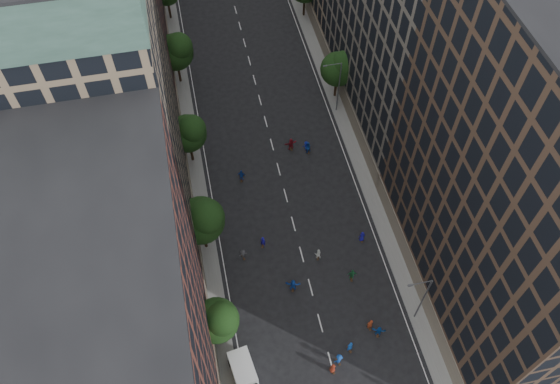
% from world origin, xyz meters
% --- Properties ---
extents(ground, '(240.00, 240.00, 0.00)m').
position_xyz_m(ground, '(0.00, 40.00, 0.00)').
color(ground, black).
rests_on(ground, ground).
extents(sidewalk_left, '(4.00, 105.00, 0.15)m').
position_xyz_m(sidewalk_left, '(-12.00, 47.50, 0.07)').
color(sidewalk_left, slate).
rests_on(sidewalk_left, ground).
extents(sidewalk_right, '(4.00, 105.00, 0.15)m').
position_xyz_m(sidewalk_right, '(12.00, 47.50, 0.07)').
color(sidewalk_right, slate).
rests_on(sidewalk_right, ground).
extents(bldg_left_a, '(14.00, 22.00, 30.00)m').
position_xyz_m(bldg_left_a, '(-19.00, 11.00, 15.00)').
color(bldg_left_a, brown).
rests_on(bldg_left_a, ground).
extents(bldg_left_b, '(14.00, 26.00, 34.00)m').
position_xyz_m(bldg_left_b, '(-19.00, 35.00, 17.00)').
color(bldg_left_b, '#7E6A52').
rests_on(bldg_left_b, ground).
extents(bldg_left_c, '(14.00, 20.00, 28.00)m').
position_xyz_m(bldg_left_c, '(-19.00, 58.00, 14.00)').
color(bldg_left_c, brown).
rests_on(bldg_left_c, ground).
extents(bldg_right_a, '(14.00, 30.00, 36.00)m').
position_xyz_m(bldg_right_a, '(19.00, 15.00, 18.00)').
color(bldg_right_a, '#453225').
rests_on(bldg_right_a, ground).
extents(bldg_right_b, '(14.00, 28.00, 33.00)m').
position_xyz_m(bldg_right_b, '(19.00, 44.00, 16.50)').
color(bldg_right_b, '#5D574D').
rests_on(bldg_right_b, ground).
extents(tree_left_1, '(4.80, 4.80, 8.21)m').
position_xyz_m(tree_left_1, '(-11.02, 13.86, 5.55)').
color(tree_left_1, black).
rests_on(tree_left_1, ground).
extents(tree_left_2, '(5.60, 5.60, 9.45)m').
position_xyz_m(tree_left_2, '(-10.99, 25.83, 6.36)').
color(tree_left_2, black).
rests_on(tree_left_2, ground).
extents(tree_left_3, '(5.00, 5.00, 8.58)m').
position_xyz_m(tree_left_3, '(-11.02, 39.85, 5.82)').
color(tree_left_3, black).
rests_on(tree_left_3, ground).
extents(tree_left_4, '(5.40, 5.40, 9.08)m').
position_xyz_m(tree_left_4, '(-11.00, 55.84, 6.10)').
color(tree_left_4, black).
rests_on(tree_left_4, ground).
extents(tree_right_a, '(5.00, 5.00, 8.39)m').
position_xyz_m(tree_right_a, '(11.38, 47.85, 5.63)').
color(tree_right_a, black).
rests_on(tree_right_a, ground).
extents(streetlamp_near, '(2.64, 0.22, 9.06)m').
position_xyz_m(streetlamp_near, '(10.37, 12.00, 5.17)').
color(streetlamp_near, '#595B60').
rests_on(streetlamp_near, ground).
extents(streetlamp_far, '(2.64, 0.22, 9.06)m').
position_xyz_m(streetlamp_far, '(10.37, 45.00, 5.17)').
color(streetlamp_far, '#595B60').
rests_on(streetlamp_far, ground).
extents(cargo_van, '(3.06, 5.32, 2.69)m').
position_xyz_m(cargo_van, '(-9.32, 9.17, 1.41)').
color(cargo_van, white).
rests_on(cargo_van, ground).
extents(skater_1, '(0.78, 0.61, 1.89)m').
position_xyz_m(skater_1, '(2.32, 9.88, 0.95)').
color(skater_1, blue).
rests_on(skater_1, ground).
extents(skater_3, '(1.25, 0.92, 1.73)m').
position_xyz_m(skater_3, '(0.78, 8.81, 0.87)').
color(skater_3, '#1545AA').
rests_on(skater_3, ground).
extents(skater_5, '(1.60, 1.00, 1.65)m').
position_xyz_m(skater_5, '(5.91, 10.92, 0.83)').
color(skater_5, '#144FA7').
rests_on(skater_5, ground).
extents(skater_6, '(0.93, 0.75, 1.65)m').
position_xyz_m(skater_6, '(-0.09, 8.04, 0.82)').
color(skater_6, maroon).
rests_on(skater_6, ground).
extents(skater_7, '(0.75, 0.56, 1.87)m').
position_xyz_m(skater_7, '(5.21, 11.85, 0.94)').
color(skater_7, '#9F371A').
rests_on(skater_7, ground).
extents(skater_8, '(0.92, 0.78, 1.68)m').
position_xyz_m(skater_8, '(1.79, 21.68, 0.84)').
color(skater_8, silver).
rests_on(skater_8, ground).
extents(skater_9, '(1.08, 0.77, 1.52)m').
position_xyz_m(skater_9, '(-7.02, 23.57, 0.76)').
color(skater_9, '#3B3C40').
rests_on(skater_9, ground).
extents(skater_10, '(1.21, 0.69, 1.94)m').
position_xyz_m(skater_10, '(4.98, 18.09, 0.97)').
color(skater_10, '#206D3B').
rests_on(skater_10, ground).
extents(skater_11, '(1.85, 1.01, 1.91)m').
position_xyz_m(skater_11, '(-2.07, 18.24, 0.95)').
color(skater_11, '#1542AE').
rests_on(skater_11, ground).
extents(skater_12, '(0.79, 0.52, 1.61)m').
position_xyz_m(skater_12, '(7.70, 22.93, 0.80)').
color(skater_12, '#151297').
rests_on(skater_12, ground).
extents(skater_13, '(0.78, 0.66, 1.80)m').
position_xyz_m(skater_13, '(-4.36, 24.72, 0.90)').
color(skater_13, '#19139F').
rests_on(skater_13, ground).
extents(skater_14, '(1.02, 0.88, 1.82)m').
position_xyz_m(skater_14, '(4.56, 38.16, 0.91)').
color(skater_14, '#133D9C').
rests_on(skater_14, ground).
extents(skater_15, '(1.20, 0.92, 1.65)m').
position_xyz_m(skater_15, '(4.45, 38.49, 0.83)').
color(skater_15, navy).
rests_on(skater_15, ground).
extents(skater_16, '(1.21, 0.87, 1.90)m').
position_xyz_m(skater_16, '(-5.19, 35.21, 0.95)').
color(skater_16, '#143AA2').
rests_on(skater_16, ground).
extents(skater_17, '(1.85, 0.84, 1.93)m').
position_xyz_m(skater_17, '(2.42, 39.16, 0.96)').
color(skater_17, maroon).
rests_on(skater_17, ground).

